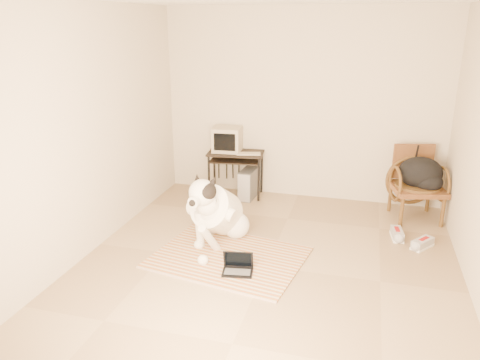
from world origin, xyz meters
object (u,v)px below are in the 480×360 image
at_px(rattan_chair, 416,183).
at_px(crt_monitor, 227,139).
at_px(pc_tower, 249,184).
at_px(backpack, 422,174).
at_px(laptop, 238,267).
at_px(computer_desk, 236,159).
at_px(dog, 217,212).

bearing_deg(rattan_chair, crt_monitor, 175.38).
bearing_deg(pc_tower, backpack, -4.66).
height_order(laptop, backpack, backpack).
height_order(crt_monitor, backpack, crt_monitor).
xyz_separation_m(computer_desk, rattan_chair, (2.51, -0.16, -0.10)).
distance_m(dog, computer_desk, 1.58).
bearing_deg(backpack, dog, -150.32).
xyz_separation_m(laptop, crt_monitor, (-0.78, 2.25, 0.77)).
distance_m(computer_desk, backpack, 2.56).
bearing_deg(crt_monitor, laptop, -70.78).
bearing_deg(backpack, computer_desk, 174.99).
bearing_deg(rattan_chair, backpack, -53.36).
relative_size(pc_tower, rattan_chair, 0.50).
bearing_deg(backpack, crt_monitor, 174.18).
relative_size(dog, crt_monitor, 3.13).
height_order(laptop, computer_desk, computer_desk).
height_order(crt_monitor, pc_tower, crt_monitor).
bearing_deg(computer_desk, crt_monitor, 160.01).
distance_m(computer_desk, rattan_chair, 2.52).
bearing_deg(laptop, dog, 123.97).
distance_m(computer_desk, pc_tower, 0.42).
relative_size(laptop, rattan_chair, 0.36).
bearing_deg(dog, rattan_chair, 31.28).
distance_m(dog, rattan_chair, 2.69).
relative_size(crt_monitor, rattan_chair, 0.45).
xyz_separation_m(laptop, computer_desk, (-0.65, 2.20, 0.50)).
height_order(dog, backpack, dog).
bearing_deg(pc_tower, dog, -89.85).
height_order(rattan_chair, backpack, rattan_chair).
height_order(computer_desk, pc_tower, computer_desk).
relative_size(pc_tower, backpack, 0.85).
height_order(computer_desk, backpack, backpack).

